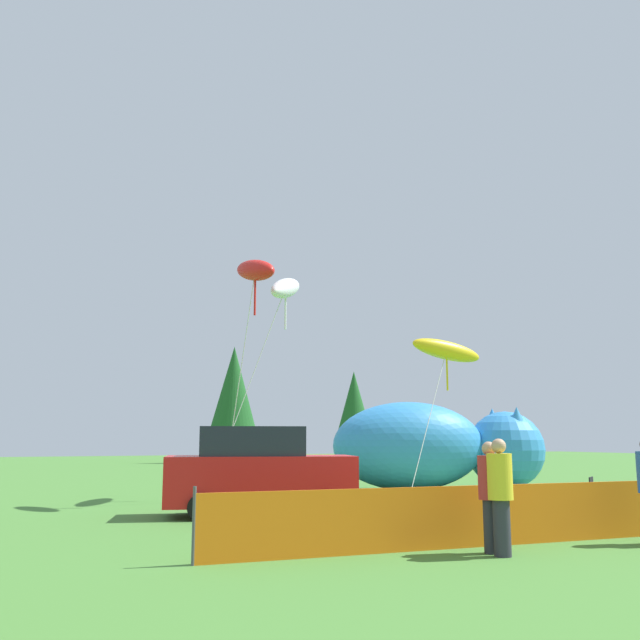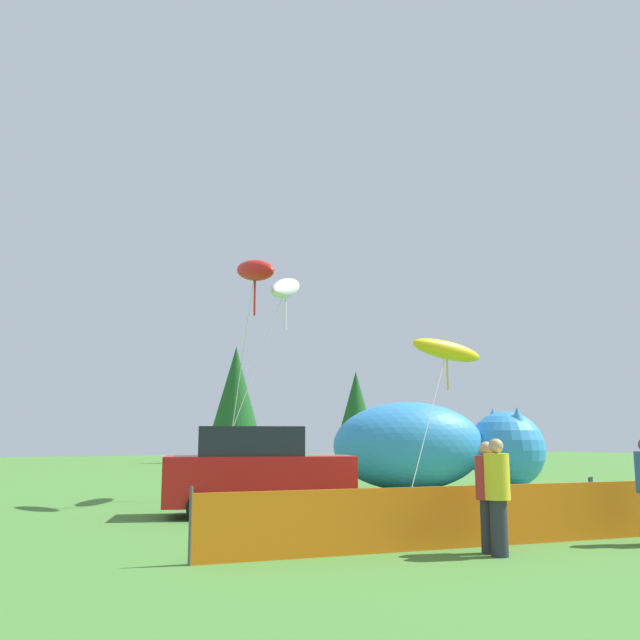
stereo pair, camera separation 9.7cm
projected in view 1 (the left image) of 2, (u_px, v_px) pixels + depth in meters
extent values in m
plane|color=#477F33|center=(408.00, 518.00, 16.10)|extent=(120.00, 120.00, 0.00)
cube|color=red|center=(260.00, 480.00, 16.55)|extent=(4.64, 2.86, 1.12)
cube|color=#1E232D|center=(252.00, 441.00, 16.67)|extent=(2.73, 2.19, 0.67)
cylinder|color=black|center=(312.00, 499.00, 17.49)|extent=(0.62, 0.39, 0.58)
cylinder|color=black|center=(323.00, 506.00, 15.83)|extent=(0.62, 0.39, 0.58)
cylinder|color=black|center=(202.00, 501.00, 17.10)|extent=(0.62, 0.39, 0.58)
cylinder|color=black|center=(200.00, 507.00, 15.44)|extent=(0.62, 0.39, 0.58)
cube|color=black|center=(603.00, 497.00, 16.38)|extent=(0.68, 0.68, 0.03)
cube|color=black|center=(591.00, 487.00, 16.53)|extent=(0.39, 0.30, 0.44)
cylinder|color=#A5A5AD|center=(614.00, 506.00, 16.42)|extent=(0.02, 0.02, 0.44)
cylinder|color=#A5A5AD|center=(612.00, 508.00, 16.07)|extent=(0.02, 0.02, 0.44)
cylinder|color=#A5A5AD|center=(595.00, 505.00, 16.62)|extent=(0.02, 0.02, 0.44)
cylinder|color=#A5A5AD|center=(592.00, 507.00, 16.27)|extent=(0.02, 0.02, 0.44)
ellipsoid|color=#338CD8|center=(409.00, 446.00, 24.58)|extent=(5.89, 4.19, 3.01)
ellipsoid|color=white|center=(409.00, 466.00, 24.47)|extent=(3.85, 3.01, 1.36)
sphere|color=#338CD8|center=(506.00, 450.00, 25.20)|extent=(2.71, 2.71, 2.71)
cone|color=#338CD8|center=(492.00, 419.00, 25.99)|extent=(0.76, 0.76, 0.81)
cone|color=#338CD8|center=(517.00, 419.00, 24.77)|extent=(0.76, 0.76, 0.81)
cube|color=orange|center=(484.00, 516.00, 11.86)|extent=(9.71, 0.54, 1.00)
cylinder|color=#4C4C51|center=(194.00, 526.00, 10.12)|extent=(0.05, 0.05, 1.09)
cylinder|color=#2D2D38|center=(502.00, 528.00, 10.86)|extent=(0.26, 0.26, 0.84)
cylinder|color=yellow|center=(500.00, 476.00, 10.98)|extent=(0.39, 0.39, 0.70)
sphere|color=tan|center=(499.00, 446.00, 11.06)|extent=(0.23, 0.23, 0.23)
cylinder|color=#2D2D38|center=(492.00, 526.00, 11.15)|extent=(0.26, 0.26, 0.82)
cylinder|color=#B72D2D|center=(490.00, 477.00, 11.28)|extent=(0.37, 0.37, 0.68)
sphere|color=tan|center=(489.00, 449.00, 11.35)|extent=(0.22, 0.22, 0.22)
cylinder|color=silver|center=(429.00, 421.00, 21.45)|extent=(2.55, 1.63, 4.59)
ellipsoid|color=yellow|center=(446.00, 350.00, 23.06)|extent=(2.64, 0.75, 1.11)
cylinder|color=yellow|center=(447.00, 372.00, 22.94)|extent=(0.06, 0.06, 1.20)
cylinder|color=silver|center=(238.00, 386.00, 20.39)|extent=(0.38, 1.66, 6.49)
ellipsoid|color=red|center=(255.00, 270.00, 20.25)|extent=(1.01, 2.01, 1.03)
cylinder|color=red|center=(255.00, 294.00, 20.14)|extent=(0.06, 0.06, 1.20)
cylinder|color=silver|center=(247.00, 390.00, 21.12)|extent=(2.43, 0.08, 6.39)
ellipsoid|color=white|center=(286.00, 288.00, 22.16)|extent=(2.29, 2.74, 1.48)
cylinder|color=white|center=(285.00, 310.00, 22.04)|extent=(0.06, 0.06, 1.20)
cylinder|color=brown|center=(233.00, 449.00, 51.40)|extent=(0.64, 0.64, 2.01)
cone|color=#1E5623|center=(234.00, 390.00, 52.09)|extent=(3.54, 3.54, 6.43)
cylinder|color=brown|center=(354.00, 451.00, 52.58)|extent=(0.51, 0.51, 1.60)
cone|color=#1E5623|center=(354.00, 406.00, 53.13)|extent=(2.81, 2.81, 5.12)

